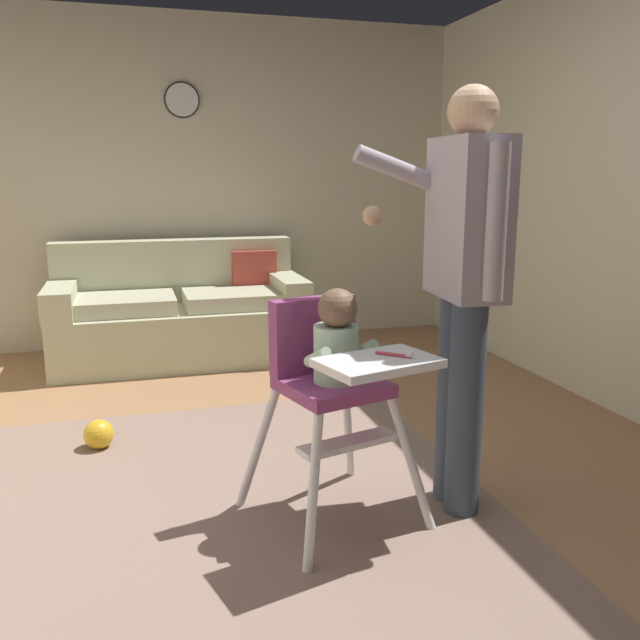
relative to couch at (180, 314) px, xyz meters
name	(u,v)px	position (x,y,z in m)	size (l,w,h in m)	color
ground	(287,520)	(0.22, -2.49, -0.38)	(5.77, 7.57, 0.10)	#A77852
wall_far	(198,183)	(0.22, 0.52, 0.94)	(4.97, 0.06, 2.55)	beige
area_rug	(224,524)	(-0.05, -2.55, -0.33)	(2.27, 2.73, 0.01)	gray
couch	(180,314)	(0.00, 0.00, 0.00)	(1.81, 0.86, 0.86)	#BCBF9A
high_chair	(334,364)	(0.38, -2.61, 0.31)	(0.73, 0.83, 0.94)	white
adult_standing	(464,280)	(0.90, -2.65, 0.62)	(0.51, 0.52, 1.67)	#3C495A
toy_ball	(99,434)	(-0.54, -1.62, -0.26)	(0.15, 0.15, 0.15)	gold
wall_clock	(182,100)	(0.12, 0.48, 1.57)	(0.27, 0.04, 0.27)	white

